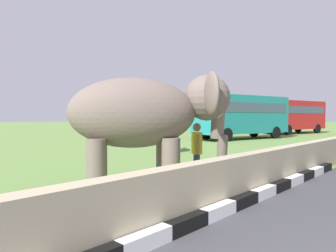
% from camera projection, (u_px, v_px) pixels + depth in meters
% --- Properties ---
extents(striped_curb, '(16.20, 0.20, 0.24)m').
position_uv_depth(striped_curb, '(167.00, 232.00, 4.48)').
color(striped_curb, white).
rests_on(striped_curb, ground_plane).
extents(barrier_parapet, '(28.00, 0.36, 1.00)m').
position_uv_depth(barrier_parapet, '(233.00, 180.00, 6.39)').
color(barrier_parapet, tan).
rests_on(barrier_parapet, ground_plane).
extents(elephant, '(3.93, 3.65, 2.89)m').
position_uv_depth(elephant, '(148.00, 115.00, 7.40)').
color(elephant, '#6E5E57').
rests_on(elephant, ground_plane).
extents(person_handler, '(0.49, 0.51, 1.66)m').
position_uv_depth(person_handler, '(197.00, 150.00, 8.26)').
color(person_handler, navy).
rests_on(person_handler, ground_plane).
extents(bus_teal, '(9.09, 4.52, 3.50)m').
position_uv_depth(bus_teal, '(242.00, 114.00, 24.74)').
color(bus_teal, teal).
rests_on(bus_teal, ground_plane).
extents(bus_red, '(8.52, 4.33, 3.50)m').
position_uv_depth(bus_red, '(294.00, 114.00, 32.78)').
color(bus_red, '#B21E1E').
rests_on(bus_red, ground_plane).
extents(cow_near, '(1.68, 1.58, 1.23)m').
position_uv_depth(cow_near, '(173.00, 135.00, 15.79)').
color(cow_near, '#473323').
rests_on(cow_near, ground_plane).
extents(hill_east, '(27.37, 21.90, 11.53)m').
position_uv_depth(hill_east, '(257.00, 125.00, 62.87)').
color(hill_east, slate).
rests_on(hill_east, ground_plane).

